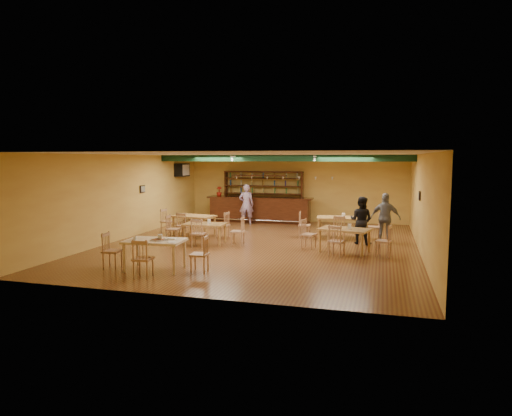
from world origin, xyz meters
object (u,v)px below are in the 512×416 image
(dining_table_a, at_px, (194,225))
(dining_table_d, at_px, (344,240))
(patron_bar, at_px, (246,204))
(dining_table_b, at_px, (339,228))
(dining_table_c, at_px, (205,234))
(near_table, at_px, (155,255))
(bar_counter, at_px, (260,210))
(patron_right_a, at_px, (361,220))

(dining_table_a, distance_m, dining_table_d, 5.88)
(patron_bar, bearing_deg, dining_table_b, 134.72)
(dining_table_c, distance_m, near_table, 3.74)
(bar_counter, xyz_separation_m, dining_table_b, (3.85, -3.36, -0.17))
(dining_table_c, relative_size, patron_right_a, 0.86)
(near_table, distance_m, patron_right_a, 7.11)
(dining_table_a, relative_size, dining_table_c, 1.09)
(dining_table_a, relative_size, dining_table_b, 0.96)
(dining_table_c, height_order, dining_table_d, dining_table_d)
(dining_table_c, height_order, near_table, near_table)
(bar_counter, bearing_deg, patron_right_a, -41.78)
(bar_counter, height_order, dining_table_a, bar_counter)
(dining_table_d, bearing_deg, dining_table_a, 178.21)
(dining_table_b, bearing_deg, bar_counter, 133.54)
(bar_counter, xyz_separation_m, patron_bar, (-0.38, -0.83, 0.31))
(dining_table_a, relative_size, dining_table_d, 1.02)
(bar_counter, height_order, near_table, bar_counter)
(bar_counter, relative_size, dining_table_b, 3.06)
(dining_table_c, bearing_deg, dining_table_d, -6.04)
(dining_table_d, xyz_separation_m, patron_bar, (-4.62, 4.88, 0.51))
(dining_table_b, bearing_deg, dining_table_c, -158.22)
(dining_table_d, distance_m, near_table, 5.74)
(dining_table_d, relative_size, patron_bar, 0.84)
(bar_counter, relative_size, dining_table_c, 3.47)
(bar_counter, bearing_deg, near_table, -91.57)
(dining_table_b, bearing_deg, dining_table_a, -177.34)
(dining_table_a, bearing_deg, patron_right_a, 7.98)
(bar_counter, distance_m, dining_table_a, 4.34)
(dining_table_b, height_order, near_table, near_table)
(dining_table_b, relative_size, dining_table_c, 1.14)
(dining_table_d, bearing_deg, near_table, -127.43)
(dining_table_a, bearing_deg, near_table, -68.86)
(patron_bar, height_order, patron_right_a, patron_bar)
(near_table, bearing_deg, patron_right_a, 40.94)
(near_table, xyz_separation_m, patron_bar, (-0.13, 8.46, 0.48))
(dining_table_c, xyz_separation_m, dining_table_d, (4.64, -0.17, 0.02))
(dining_table_b, bearing_deg, near_table, -130.12)
(dining_table_d, bearing_deg, dining_table_c, -168.01)
(bar_counter, distance_m, dining_table_c, 5.56)
(patron_right_a, bearing_deg, dining_table_b, -27.97)
(dining_table_d, relative_size, near_table, 1.00)
(bar_counter, height_order, dining_table_b, bar_counter)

